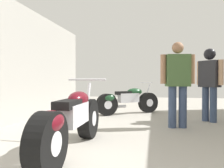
{
  "coord_description": "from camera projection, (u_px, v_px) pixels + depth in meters",
  "views": [
    {
      "loc": [
        0.16,
        -0.42,
        0.96
      ],
      "look_at": [
        -0.65,
        3.69,
        0.9
      ],
      "focal_mm": 34.5,
      "sensor_mm": 36.0,
      "label": 1
    }
  ],
  "objects": [
    {
      "name": "motorcycle_maroon_cruiser",
      "position": [
        72.0,
        121.0,
        2.85
      ],
      "size": [
        0.63,
        2.14,
        1.0
      ],
      "color": "black",
      "rests_on": "ground_plane"
    },
    {
      "name": "mechanic_with_helmet",
      "position": [
        209.0,
        78.0,
        5.04
      ],
      "size": [
        0.53,
        0.57,
        1.72
      ],
      "color": "#384766",
      "rests_on": "ground_plane"
    },
    {
      "name": "mechanic_in_blue",
      "position": [
        178.0,
        79.0,
        4.39
      ],
      "size": [
        0.71,
        0.33,
        1.75
      ],
      "color": "#384766",
      "rests_on": "ground_plane"
    },
    {
      "name": "garage_partition_left",
      "position": [
        6.0,
        61.0,
        4.54
      ],
      "size": [
        0.08,
        7.94,
        2.75
      ],
      "primitive_type": "cube",
      "color": "#A3A099",
      "rests_on": "ground_plane"
    },
    {
      "name": "motorcycle_black_naked",
      "position": [
        127.0,
        101.0,
        6.21
      ],
      "size": [
        1.7,
        1.3,
        0.92
      ],
      "color": "black",
      "rests_on": "ground_plane"
    },
    {
      "name": "ground_plane",
      "position": [
        145.0,
        132.0,
        4.0
      ],
      "size": [
        17.33,
        17.33,
        0.0
      ],
      "primitive_type": "plane",
      "color": "#A8A399"
    }
  ]
}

